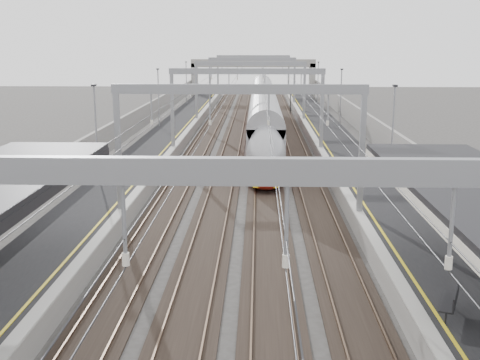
# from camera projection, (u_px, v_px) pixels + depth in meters

# --- Properties ---
(platform_left) EXTENTS (4.00, 120.00, 1.00)m
(platform_left) POSITION_uv_depth(u_px,v_px,m) (159.00, 146.00, 54.51)
(platform_left) COLOR black
(platform_left) RESTS_ON ground
(platform_right) EXTENTS (4.00, 120.00, 1.00)m
(platform_right) POSITION_uv_depth(u_px,v_px,m) (336.00, 147.00, 54.03)
(platform_right) COLOR black
(platform_right) RESTS_ON ground
(tracks) EXTENTS (11.40, 140.00, 0.20)m
(tracks) POSITION_uv_depth(u_px,v_px,m) (247.00, 152.00, 54.37)
(tracks) COLOR black
(tracks) RESTS_ON ground
(overhead_line) EXTENTS (13.00, 140.00, 6.60)m
(overhead_line) POSITION_uv_depth(u_px,v_px,m) (249.00, 79.00, 59.46)
(overhead_line) COLOR gray
(overhead_line) RESTS_ON platform_left
(overbridge) EXTENTS (22.00, 2.20, 6.90)m
(overbridge) POSITION_uv_depth(u_px,v_px,m) (253.00, 68.00, 106.81)
(overbridge) COLOR gray
(overbridge) RESTS_ON ground
(wall_left) EXTENTS (0.30, 120.00, 3.20)m
(wall_left) POSITION_uv_depth(u_px,v_px,m) (124.00, 134.00, 54.36)
(wall_left) COLOR gray
(wall_left) RESTS_ON ground
(wall_right) EXTENTS (0.30, 120.00, 3.20)m
(wall_right) POSITION_uv_depth(u_px,v_px,m) (373.00, 135.00, 53.69)
(wall_right) COLOR gray
(wall_right) RESTS_ON ground
(train) EXTENTS (2.67, 48.74, 4.23)m
(train) POSITION_uv_depth(u_px,v_px,m) (264.00, 120.00, 60.41)
(train) COLOR #9E190E
(train) RESTS_ON ground
(bench) EXTENTS (1.10, 1.81, 0.91)m
(bench) POSITION_uv_depth(u_px,v_px,m) (452.00, 299.00, 19.35)
(bench) COLOR black
(bench) RESTS_ON platform_right
(signal_green) EXTENTS (0.32, 0.32, 3.48)m
(signal_green) POSITION_uv_depth(u_px,v_px,m) (210.00, 101.00, 76.75)
(signal_green) COLOR black
(signal_green) RESTS_ON ground
(signal_red_near) EXTENTS (0.32, 0.32, 3.48)m
(signal_red_near) POSITION_uv_depth(u_px,v_px,m) (275.00, 98.00, 80.91)
(signal_red_near) COLOR black
(signal_red_near) RESTS_ON ground
(signal_red_far) EXTENTS (0.32, 0.32, 3.48)m
(signal_red_far) POSITION_uv_depth(u_px,v_px,m) (290.00, 97.00, 83.02)
(signal_red_far) COLOR black
(signal_red_far) RESTS_ON ground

